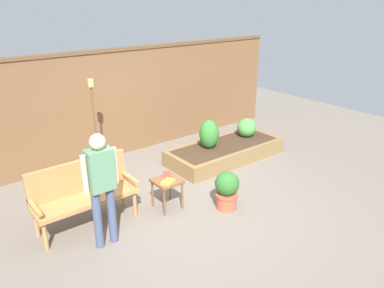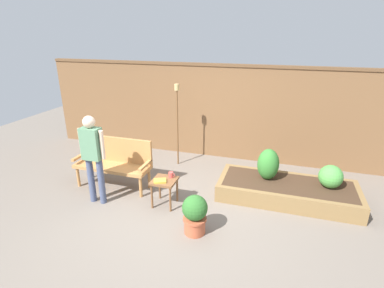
{
  "view_description": "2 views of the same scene",
  "coord_description": "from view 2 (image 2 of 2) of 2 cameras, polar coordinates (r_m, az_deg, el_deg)",
  "views": [
    {
      "loc": [
        -3.12,
        -4.02,
        3.08
      ],
      "look_at": [
        0.32,
        0.37,
        0.86
      ],
      "focal_mm": 34.9,
      "sensor_mm": 36.0,
      "label": 1
    },
    {
      "loc": [
        1.48,
        -3.91,
        2.81
      ],
      "look_at": [
        -0.06,
        0.98,
        0.87
      ],
      "focal_mm": 27.87,
      "sensor_mm": 36.0,
      "label": 2
    }
  ],
  "objects": [
    {
      "name": "cup_on_table",
      "position": [
        5.1,
        -4.03,
        -5.9
      ],
      "size": [
        0.12,
        0.08,
        0.1
      ],
      "color": "#CC4C47",
      "rests_on": "side_table"
    },
    {
      "name": "shrub_far_corner",
      "position": [
        5.61,
        25.01,
        -5.67
      ],
      "size": [
        0.4,
        0.4,
        0.4
      ],
      "color": "brown",
      "rests_on": "raised_planter_bed"
    },
    {
      "name": "person_by_bench",
      "position": [
        5.19,
        -18.47,
        -1.55
      ],
      "size": [
        0.47,
        0.2,
        1.56
      ],
      "color": "#475170",
      "rests_on": "ground_plane"
    },
    {
      "name": "shrub_near_bench",
      "position": [
        5.5,
        14.37,
        -3.77
      ],
      "size": [
        0.38,
        0.38,
        0.57
      ],
      "color": "brown",
      "rests_on": "raised_planter_bed"
    },
    {
      "name": "ground_plane",
      "position": [
        5.04,
        -2.8,
        -13.16
      ],
      "size": [
        14.0,
        14.0,
        0.0
      ],
      "primitive_type": "plane",
      "color": "#70665B"
    },
    {
      "name": "raised_planter_bed",
      "position": [
        5.63,
        17.68,
        -8.53
      ],
      "size": [
        2.4,
        1.0,
        0.3
      ],
      "color": "olive",
      "rests_on": "ground_plane"
    },
    {
      "name": "book_on_table",
      "position": [
        4.98,
        -6.16,
        -7.03
      ],
      "size": [
        0.25,
        0.22,
        0.03
      ],
      "primitive_type": "cube",
      "rotation": [
        0.0,
        0.0,
        0.43
      ],
      "color": "gold",
      "rests_on": "side_table"
    },
    {
      "name": "side_table",
      "position": [
        5.09,
        -5.29,
        -7.64
      ],
      "size": [
        0.4,
        0.4,
        0.48
      ],
      "color": "brown",
      "rests_on": "ground_plane"
    },
    {
      "name": "fence_back",
      "position": [
        6.9,
        4.49,
        6.27
      ],
      "size": [
        8.4,
        0.14,
        2.16
      ],
      "color": "brown",
      "rests_on": "ground_plane"
    },
    {
      "name": "potted_boxwood",
      "position": [
        4.45,
        0.54,
        -13.15
      ],
      "size": [
        0.38,
        0.38,
        0.61
      ],
      "color": "#B75638",
      "rests_on": "ground_plane"
    },
    {
      "name": "tiki_torch",
      "position": [
        6.36,
        -2.85,
        6.28
      ],
      "size": [
        0.1,
        0.1,
        1.8
      ],
      "color": "brown",
      "rests_on": "ground_plane"
    },
    {
      "name": "garden_bench",
      "position": [
        5.84,
        -14.59,
        -2.79
      ],
      "size": [
        1.44,
        0.48,
        0.94
      ],
      "color": "#B77F47",
      "rests_on": "ground_plane"
    }
  ]
}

